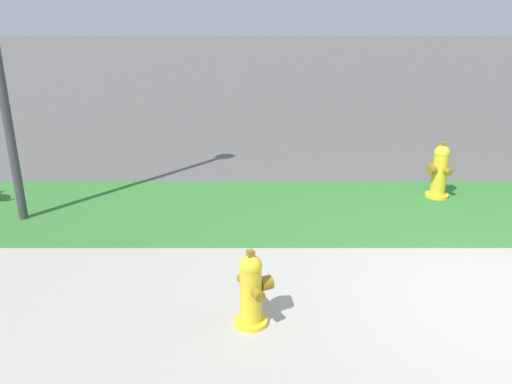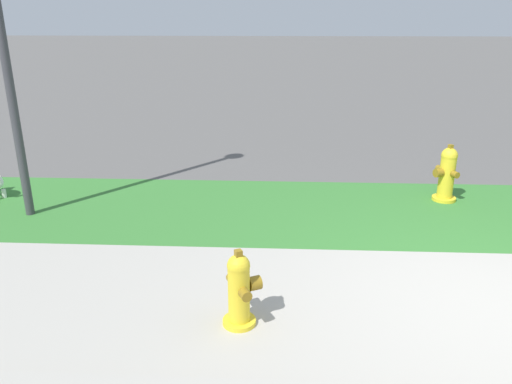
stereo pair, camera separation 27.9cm
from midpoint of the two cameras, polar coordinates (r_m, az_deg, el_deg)
ground_plane at (r=5.12m, az=28.13°, el=-11.92°), size 120.00×120.00×0.00m
sidewalk_pavement at (r=5.12m, az=28.14°, el=-11.87°), size 18.00×2.26×0.01m
grass_verge at (r=7.07m, az=20.56°, el=-2.20°), size 18.00×2.41×0.01m
fire_hydrant_by_grass_verge at (r=4.20m, az=0.05°, el=-11.14°), size 0.34×0.36×0.70m
fire_hydrant_mid_block at (r=7.47m, az=21.97°, el=1.92°), size 0.37×0.39×0.81m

